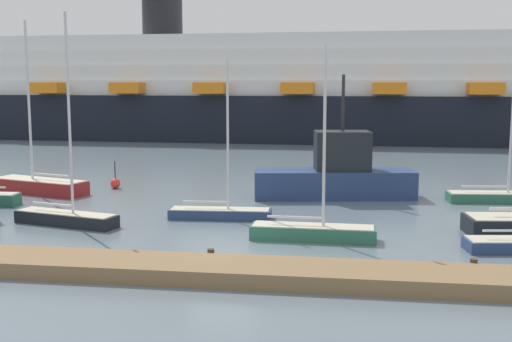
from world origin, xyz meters
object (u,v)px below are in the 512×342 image
at_px(sailboat_5, 39,184).
at_px(channel_buoy_0, 115,183).
at_px(sailboat_3, 500,194).
at_px(sailboat_6, 313,230).
at_px(sailboat_2, 220,211).
at_px(sailboat_0, 66,215).
at_px(fishing_boat_1, 336,175).
at_px(cruise_ship, 303,93).

height_order(sailboat_5, channel_buoy_0, sailboat_5).
relative_size(sailboat_3, channel_buoy_0, 5.18).
bearing_deg(sailboat_6, sailboat_2, 144.37).
bearing_deg(sailboat_0, fishing_boat_1, 50.99).
relative_size(fishing_boat_1, channel_buoy_0, 5.53).
bearing_deg(sailboat_0, sailboat_5, 138.75).
distance_m(sailboat_2, sailboat_5, 12.86).
bearing_deg(fishing_boat_1, sailboat_5, 174.83).
height_order(channel_buoy_0, cruise_ship, cruise_ship).
relative_size(sailboat_2, sailboat_3, 0.87).
bearing_deg(cruise_ship, sailboat_6, -83.64).
bearing_deg(sailboat_2, channel_buoy_0, 133.59).
relative_size(sailboat_2, sailboat_5, 0.75).
xyz_separation_m(fishing_boat_1, cruise_ship, (-4.40, 35.78, 3.85)).
relative_size(sailboat_2, channel_buoy_0, 4.49).
distance_m(sailboat_2, channel_buoy_0, 10.94).
height_order(sailboat_6, channel_buoy_0, sailboat_6).
distance_m(sailboat_3, fishing_boat_1, 8.72).
xyz_separation_m(sailboat_5, channel_buoy_0, (3.76, 2.19, -0.20)).
xyz_separation_m(sailboat_2, sailboat_3, (13.89, 6.21, 0.04)).
height_order(sailboat_2, fishing_boat_1, sailboat_2).
bearing_deg(cruise_ship, sailboat_2, -89.38).
height_order(sailboat_0, cruise_ship, cruise_ship).
relative_size(sailboat_2, sailboat_6, 0.94).
xyz_separation_m(sailboat_2, cruise_ship, (0.82, 42.20, 4.75)).
distance_m(sailboat_3, sailboat_6, 13.42).
bearing_deg(sailboat_0, cruise_ship, 95.15).
bearing_deg(channel_buoy_0, fishing_boat_1, -4.72).
bearing_deg(fishing_boat_1, sailboat_0, -152.45).
bearing_deg(sailboat_0, sailboat_2, 33.61).
bearing_deg(sailboat_6, channel_buoy_0, 140.12).
relative_size(sailboat_0, cruise_ship, 0.10).
xyz_separation_m(sailboat_0, sailboat_3, (20.44, 8.47, -0.05)).
bearing_deg(sailboat_3, channel_buoy_0, 171.62).
xyz_separation_m(sailboat_6, channel_buoy_0, (-12.47, 10.91, -0.10)).
distance_m(sailboat_5, cruise_ship, 39.22).
distance_m(sailboat_0, fishing_boat_1, 14.65).
relative_size(sailboat_2, fishing_boat_1, 0.81).
distance_m(sailboat_6, channel_buoy_0, 16.56).
bearing_deg(cruise_ship, sailboat_5, -107.04).
height_order(fishing_boat_1, cruise_ship, cruise_ship).
relative_size(sailboat_5, channel_buoy_0, 5.97).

